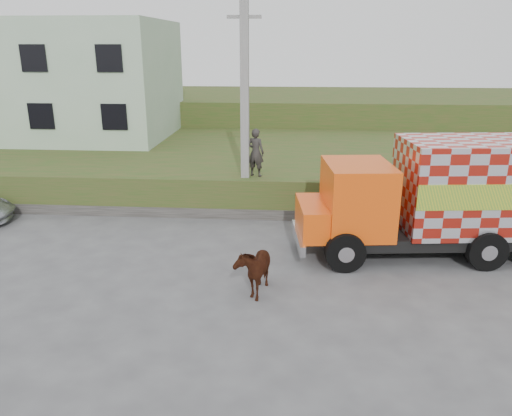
# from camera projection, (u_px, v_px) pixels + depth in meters

# --- Properties ---
(ground) EXTENTS (120.00, 120.00, 0.00)m
(ground) POSITION_uv_depth(u_px,v_px,m) (264.00, 265.00, 14.98)
(ground) COLOR #474749
(ground) RESTS_ON ground
(embankment) EXTENTS (40.00, 12.00, 1.50)m
(embankment) POSITION_uv_depth(u_px,v_px,m) (276.00, 164.00, 24.22)
(embankment) COLOR #2B4E1A
(embankment) RESTS_ON ground
(embankment_far) EXTENTS (40.00, 12.00, 3.00)m
(embankment_far) POSITION_uv_depth(u_px,v_px,m) (283.00, 115.00, 35.35)
(embankment_far) COLOR #2B4E1A
(embankment_far) RESTS_ON ground
(retaining_strip) EXTENTS (16.00, 0.50, 0.40)m
(retaining_strip) POSITION_uv_depth(u_px,v_px,m) (218.00, 212.00, 19.04)
(retaining_strip) COLOR #595651
(retaining_strip) RESTS_ON ground
(building) EXTENTS (10.00, 8.00, 6.00)m
(building) POSITION_uv_depth(u_px,v_px,m) (74.00, 79.00, 26.67)
(building) COLOR #A5BDA1
(building) RESTS_ON embankment
(utility_pole) EXTENTS (1.20, 0.30, 8.00)m
(utility_pole) POSITION_uv_depth(u_px,v_px,m) (245.00, 109.00, 18.13)
(utility_pole) COLOR gray
(utility_pole) RESTS_ON ground
(cargo_truck) EXTENTS (8.32, 3.53, 3.61)m
(cargo_truck) POSITION_uv_depth(u_px,v_px,m) (446.00, 197.00, 15.25)
(cargo_truck) COLOR black
(cargo_truck) RESTS_ON ground
(cow) EXTENTS (0.97, 1.72, 1.37)m
(cow) POSITION_uv_depth(u_px,v_px,m) (254.00, 268.00, 13.18)
(cow) COLOR black
(cow) RESTS_ON ground
(pedestrian) EXTENTS (0.77, 0.64, 1.82)m
(pedestrian) POSITION_uv_depth(u_px,v_px,m) (256.00, 152.00, 18.82)
(pedestrian) COLOR #2C2A27
(pedestrian) RESTS_ON embankment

